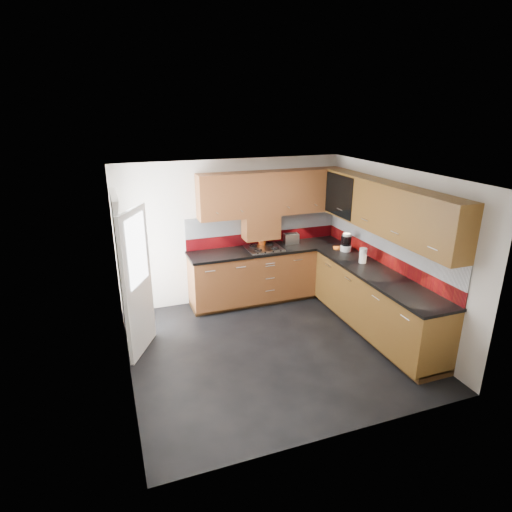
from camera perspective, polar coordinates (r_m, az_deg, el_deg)
name	(u,v)px	position (r m, az deg, el deg)	size (l,w,h in m)	color
room	(273,246)	(5.49, 2.23, 1.38)	(4.00, 3.80, 2.64)	black
base_cabinets	(317,289)	(6.90, 8.12, -4.34)	(2.70, 3.20, 0.95)	brown
countertop	(318,261)	(6.71, 8.27, -0.63)	(2.72, 3.22, 0.04)	black
backsplash	(325,238)	(6.90, 9.16, 2.45)	(2.70, 3.20, 0.54)	maroon
upper_cabinets	(329,201)	(6.60, 9.71, 7.28)	(2.50, 3.20, 0.72)	brown
extractor_hood	(261,227)	(7.17, 0.65, 3.91)	(0.60, 0.33, 0.40)	brown
glass_cabinet	(347,193)	(7.08, 12.01, 8.16)	(0.32, 0.80, 0.66)	black
back_door	(128,276)	(5.99, -16.66, -2.63)	(0.42, 1.19, 2.04)	white
gas_hob	(264,248)	(7.11, 1.11, 1.05)	(0.58, 0.51, 0.04)	silver
utensil_pot	(262,240)	(7.28, 0.81, 2.15)	(0.12, 0.12, 0.43)	#C85012
toaster	(291,238)	(7.41, 4.71, 2.35)	(0.27, 0.18, 0.18)	silver
food_processor	(346,243)	(7.14, 11.92, 1.71)	(0.18, 0.18, 0.30)	white
paper_towel	(363,256)	(6.66, 14.07, 0.06)	(0.11, 0.11, 0.23)	white
orange_cloth	(338,248)	(7.28, 10.88, 1.07)	(0.16, 0.13, 0.02)	orange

